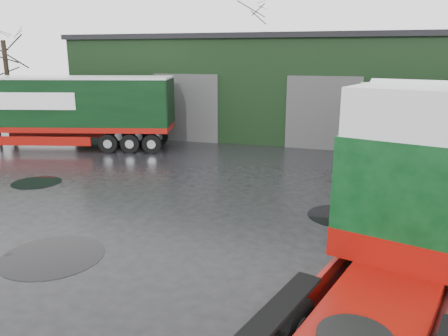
{
  "coord_description": "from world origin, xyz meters",
  "views": [
    {
      "loc": [
        3.75,
        -10.34,
        5.18
      ],
      "look_at": [
        -0.09,
        2.29,
        1.7
      ],
      "focal_mm": 35.0,
      "sensor_mm": 36.0,
      "label": 1
    }
  ],
  "objects_px": {
    "hero_tractor": "(393,226)",
    "tree_back_a": "(250,58)",
    "trailer_left": "(56,113)",
    "tree_back_b": "(439,71)",
    "tree_left": "(6,69)",
    "warehouse": "(331,85)"
  },
  "relations": [
    {
      "from": "hero_tractor",
      "to": "tree_back_a",
      "type": "distance_m",
      "value": 34.52
    },
    {
      "from": "warehouse",
      "to": "tree_back_b",
      "type": "xyz_separation_m",
      "value": [
        8.0,
        10.0,
        0.59
      ]
    },
    {
      "from": "hero_tractor",
      "to": "tree_left",
      "type": "relative_size",
      "value": 0.87
    },
    {
      "from": "trailer_left",
      "to": "tree_back_b",
      "type": "bearing_deg",
      "value": -62.44
    },
    {
      "from": "tree_left",
      "to": "tree_back_a",
      "type": "relative_size",
      "value": 0.89
    },
    {
      "from": "hero_tractor",
      "to": "trailer_left",
      "type": "distance_m",
      "value": 20.98
    },
    {
      "from": "hero_tractor",
      "to": "tree_left",
      "type": "xyz_separation_m",
      "value": [
        -21.5,
        14.8,
        1.94
      ]
    },
    {
      "from": "warehouse",
      "to": "tree_back_a",
      "type": "bearing_deg",
      "value": 128.66
    },
    {
      "from": "warehouse",
      "to": "hero_tractor",
      "type": "distance_m",
      "value": 22.95
    },
    {
      "from": "tree_back_a",
      "to": "tree_back_b",
      "type": "height_order",
      "value": "tree_back_a"
    },
    {
      "from": "hero_tractor",
      "to": "tree_back_a",
      "type": "xyz_separation_m",
      "value": [
        -10.5,
        32.8,
        2.44
      ]
    },
    {
      "from": "warehouse",
      "to": "tree_back_a",
      "type": "xyz_separation_m",
      "value": [
        -8.0,
        10.0,
        1.59
      ]
    },
    {
      "from": "tree_left",
      "to": "trailer_left",
      "type": "bearing_deg",
      "value": -22.27
    },
    {
      "from": "trailer_left",
      "to": "tree_left",
      "type": "relative_size",
      "value": 1.52
    },
    {
      "from": "trailer_left",
      "to": "tree_left",
      "type": "distance_m",
      "value": 5.74
    },
    {
      "from": "warehouse",
      "to": "hero_tractor",
      "type": "bearing_deg",
      "value": -83.74
    },
    {
      "from": "trailer_left",
      "to": "tree_back_b",
      "type": "xyz_separation_m",
      "value": [
        22.12,
        20.0,
        1.75
      ]
    },
    {
      "from": "tree_back_a",
      "to": "tree_back_b",
      "type": "xyz_separation_m",
      "value": [
        16.0,
        0.0,
        -1.0
      ]
    },
    {
      "from": "hero_tractor",
      "to": "tree_back_b",
      "type": "relative_size",
      "value": 0.99
    },
    {
      "from": "tree_back_a",
      "to": "tree_back_b",
      "type": "relative_size",
      "value": 1.27
    },
    {
      "from": "hero_tractor",
      "to": "warehouse",
      "type": "bearing_deg",
      "value": 112.94
    },
    {
      "from": "trailer_left",
      "to": "tree_left",
      "type": "bearing_deg",
      "value": 53.17
    }
  ]
}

